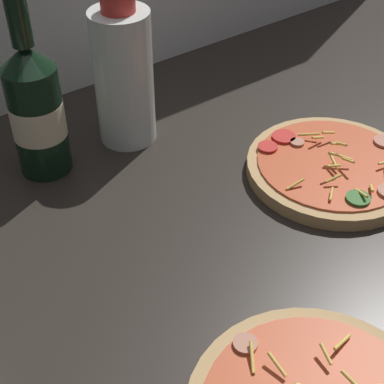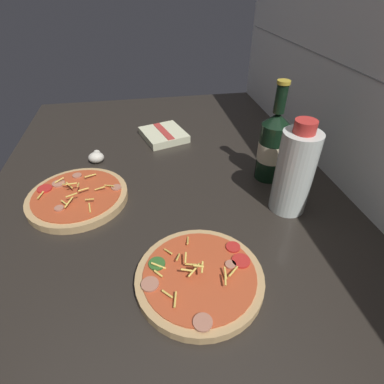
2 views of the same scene
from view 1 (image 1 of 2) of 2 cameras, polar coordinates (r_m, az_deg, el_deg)
counter_slab at (r=71.95cm, az=4.94°, el=-5.90°), size 160.00×90.00×2.50cm
pizza_far at (r=82.91cm, az=13.39°, el=2.31°), size 23.30×23.30×5.50cm
beer_bottle at (r=79.80cm, az=-14.90°, el=7.83°), size 7.17×7.17×25.96cm
oil_bottle at (r=84.05cm, az=-6.64°, el=11.15°), size 8.35×8.35×22.10cm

